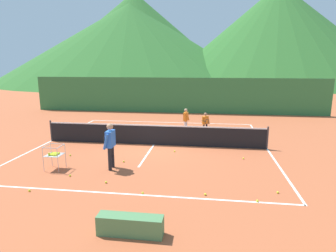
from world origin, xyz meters
The scene contains 27 objects.
ground_plane centered at (0.00, 0.00, 0.00)m, with size 120.00×120.00×0.00m, color #B25633.
line_baseline_near centered at (0.00, -5.38, 0.00)m, with size 10.50×0.08×0.01m, color white.
line_baseline_far centered at (0.00, 5.47, 0.00)m, with size 10.50×0.08×0.01m, color white.
line_sideline_west centered at (-5.25, 0.00, 0.00)m, with size 0.08×10.85×0.01m, color white.
line_sideline_east centered at (5.25, 0.00, 0.00)m, with size 0.08×10.85×0.01m, color white.
line_service_center centered at (0.00, 0.00, 0.00)m, with size 0.08×6.22×0.01m, color white.
tennis_net centered at (0.00, 0.00, 0.50)m, with size 10.53×0.08×1.05m.
instructor centered at (-0.96, -3.38, 1.03)m, with size 0.44×0.77×1.71m.
student_0 centered at (1.31, 2.83, 0.81)m, with size 0.33×0.55×1.35m.
student_1 centered at (2.41, 2.36, 0.74)m, with size 0.45×0.67×1.22m.
ball_cart centered at (-2.99, -3.72, 0.58)m, with size 0.58×0.58×0.90m.
tennis_ball_0 centered at (4.01, -1.59, 0.03)m, with size 0.07×0.07×0.07m, color yellow.
tennis_ball_1 centered at (-0.69, -4.69, 0.03)m, with size 0.07×0.07×0.07m, color yellow.
tennis_ball_2 centered at (2.52, -5.14, 0.03)m, with size 0.07×0.07×0.07m, color yellow.
tennis_ball_3 centered at (3.97, -5.36, 0.03)m, with size 0.07×0.07×0.07m, color yellow.
tennis_ball_4 centered at (0.66, -5.30, 0.03)m, with size 0.07×0.07×0.07m, color yellow.
tennis_ball_5 centered at (-0.71, -2.64, 0.03)m, with size 0.07×0.07×0.07m, color yellow.
tennis_ball_6 centered at (-3.18, -2.17, 0.03)m, with size 0.07×0.07×0.07m, color yellow.
tennis_ball_8 centered at (1.12, -1.01, 0.03)m, with size 0.07×0.07×0.07m, color yellow.
tennis_ball_9 centered at (-2.78, -5.62, 0.03)m, with size 0.07×0.07×0.07m, color yellow.
tennis_ball_10 centered at (4.66, -4.71, 0.03)m, with size 0.07×0.07×0.07m, color yellow.
tennis_ball_11 centered at (-2.12, -4.31, 0.03)m, with size 0.07×0.07×0.07m, color yellow.
windscreen_fence centered at (0.00, 9.39, 1.38)m, with size 23.10×0.08×2.77m, color #33753D.
courtside_bench centered at (0.85, -7.38, 0.23)m, with size 1.50×0.36×0.46m, color #4C7F4C.
hill_0 centered at (-14.78, 50.91, 8.32)m, with size 55.90×55.90×16.64m, color #2D6628.
hill_1 centered at (-14.68, 54.59, 9.85)m, with size 47.57×47.57×19.70m, color #2D6628.
hill_2 centered at (15.77, 49.55, 9.57)m, with size 45.93×45.93×19.14m, color #2D6628.
Camera 1 is at (2.51, -13.07, 3.79)m, focal length 30.76 mm.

